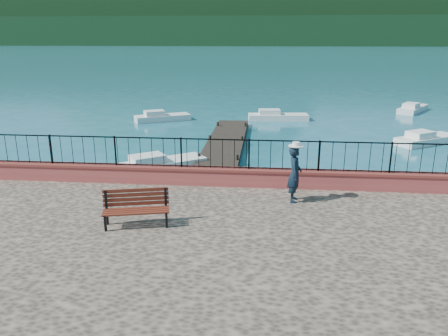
% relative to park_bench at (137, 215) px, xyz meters
% --- Properties ---
extents(ground, '(2000.00, 2000.00, 0.00)m').
position_rel_park_bench_xyz_m(ground, '(3.03, -0.31, -1.48)').
color(ground, '#19596B').
rests_on(ground, ground).
extents(parapet, '(28.00, 0.46, 0.58)m').
position_rel_park_bench_xyz_m(parapet, '(3.03, 3.39, 0.01)').
color(parapet, '#A3463B').
rests_on(parapet, promenade).
extents(railing, '(27.00, 0.05, 0.95)m').
position_rel_park_bench_xyz_m(railing, '(3.03, 3.39, 0.77)').
color(railing, black).
rests_on(railing, parapet).
extents(dock, '(2.00, 16.00, 0.30)m').
position_rel_park_bench_xyz_m(dock, '(1.03, 11.69, -1.33)').
color(dock, '#2D231C').
rests_on(dock, ground).
extents(far_forest, '(900.00, 60.00, 18.00)m').
position_rel_park_bench_xyz_m(far_forest, '(3.03, 299.69, 7.52)').
color(far_forest, black).
rests_on(far_forest, ground).
extents(foothills, '(900.00, 120.00, 44.00)m').
position_rel_park_bench_xyz_m(foothills, '(3.03, 359.69, 20.52)').
color(foothills, black).
rests_on(foothills, ground).
extents(park_bench, '(1.76, 0.93, 0.93)m').
position_rel_park_bench_xyz_m(park_bench, '(0.00, 0.00, 0.00)').
color(park_bench, black).
rests_on(park_bench, promenade).
extents(person, '(0.46, 0.64, 1.67)m').
position_rel_park_bench_xyz_m(person, '(4.11, 2.16, 0.55)').
color(person, black).
rests_on(person, promenade).
extents(hat, '(0.44, 0.44, 0.12)m').
position_rel_park_bench_xyz_m(hat, '(4.11, 2.16, 1.45)').
color(hat, white).
rests_on(hat, person).
extents(boat_0, '(4.14, 3.50, 0.80)m').
position_rel_park_bench_xyz_m(boat_0, '(-1.51, 8.74, -1.08)').
color(boat_0, silver).
rests_on(boat_0, ground).
extents(boat_2, '(4.04, 3.21, 0.80)m').
position_rel_park_bench_xyz_m(boat_2, '(12.43, 15.21, -1.08)').
color(boat_2, white).
rests_on(boat_2, ground).
extents(boat_3, '(4.08, 2.97, 0.80)m').
position_rel_park_bench_xyz_m(boat_3, '(-4.21, 20.66, -1.08)').
color(boat_3, silver).
rests_on(boat_3, ground).
extents(boat_4, '(4.43, 1.73, 0.80)m').
position_rel_park_bench_xyz_m(boat_4, '(4.14, 21.79, -1.08)').
color(boat_4, silver).
rests_on(boat_4, ground).
extents(boat_5, '(3.39, 4.27, 0.80)m').
position_rel_park_bench_xyz_m(boat_5, '(15.13, 26.54, -1.08)').
color(boat_5, silver).
rests_on(boat_5, ground).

